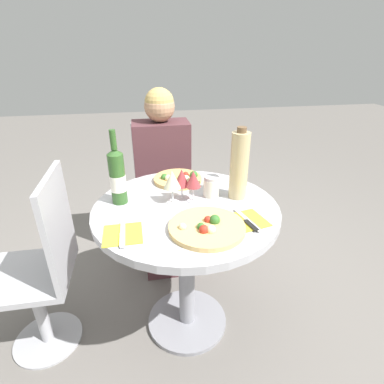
% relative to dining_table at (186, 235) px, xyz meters
% --- Properties ---
extents(ground_plane, '(12.00, 12.00, 0.00)m').
position_rel_dining_table_xyz_m(ground_plane, '(0.00, 0.00, -0.59)').
color(ground_plane, slate).
rests_on(ground_plane, ground).
extents(dining_table, '(0.85, 0.85, 0.75)m').
position_rel_dining_table_xyz_m(dining_table, '(0.00, 0.00, 0.00)').
color(dining_table, gray).
rests_on(dining_table, ground_plane).
extents(chair_behind_diner, '(0.38, 0.38, 0.93)m').
position_rel_dining_table_xyz_m(chair_behind_diner, '(-0.05, 0.77, -0.14)').
color(chair_behind_diner, '#ADADB2').
rests_on(chair_behind_diner, ground_plane).
extents(seated_diner, '(0.36, 0.45, 1.18)m').
position_rel_dining_table_xyz_m(seated_diner, '(-0.05, 0.62, -0.06)').
color(seated_diner, '#512D33').
rests_on(seated_diner, ground_plane).
extents(chair_empty_side, '(0.38, 0.38, 0.93)m').
position_rel_dining_table_xyz_m(chair_empty_side, '(-0.68, 0.01, -0.14)').
color(chair_empty_side, '#ADADB2').
rests_on(chair_empty_side, ground_plane).
extents(pizza_large, '(0.31, 0.31, 0.05)m').
position_rel_dining_table_xyz_m(pizza_large, '(0.05, -0.21, 0.17)').
color(pizza_large, '#DBB26B').
rests_on(pizza_large, dining_table).
extents(pizza_small_far, '(0.26, 0.26, 0.05)m').
position_rel_dining_table_xyz_m(pizza_small_far, '(0.00, 0.28, 0.17)').
color(pizza_small_far, tan).
rests_on(pizza_small_far, dining_table).
extents(wine_bottle, '(0.07, 0.07, 0.34)m').
position_rel_dining_table_xyz_m(wine_bottle, '(-0.30, 0.09, 0.29)').
color(wine_bottle, '#2D5623').
rests_on(wine_bottle, dining_table).
extents(tall_carafe, '(0.09, 0.09, 0.34)m').
position_rel_dining_table_xyz_m(tall_carafe, '(0.26, 0.05, 0.32)').
color(tall_carafe, tan).
rests_on(tall_carafe, dining_table).
extents(sugar_shaker, '(0.08, 0.08, 0.10)m').
position_rel_dining_table_xyz_m(sugar_shaker, '(0.14, 0.08, 0.21)').
color(sugar_shaker, silver).
rests_on(sugar_shaker, dining_table).
extents(wine_glass_center, '(0.07, 0.07, 0.15)m').
position_rel_dining_table_xyz_m(wine_glass_center, '(-0.01, 0.08, 0.26)').
color(wine_glass_center, silver).
rests_on(wine_glass_center, dining_table).
extents(wine_glass_front_right, '(0.07, 0.07, 0.15)m').
position_rel_dining_table_xyz_m(wine_glass_front_right, '(0.04, 0.05, 0.27)').
color(wine_glass_front_right, silver).
rests_on(wine_glass_front_right, dining_table).
extents(wine_glass_front_left, '(0.08, 0.08, 0.16)m').
position_rel_dining_table_xyz_m(wine_glass_front_left, '(-0.06, 0.05, 0.27)').
color(wine_glass_front_left, silver).
rests_on(wine_glass_front_left, dining_table).
extents(place_setting_left, '(0.15, 0.19, 0.01)m').
position_rel_dining_table_xyz_m(place_setting_left, '(-0.28, -0.19, 0.16)').
color(place_setting_left, yellow).
rests_on(place_setting_left, dining_table).
extents(place_setting_right, '(0.18, 0.19, 0.01)m').
position_rel_dining_table_xyz_m(place_setting_right, '(0.23, -0.18, 0.16)').
color(place_setting_right, yellow).
rests_on(place_setting_right, dining_table).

